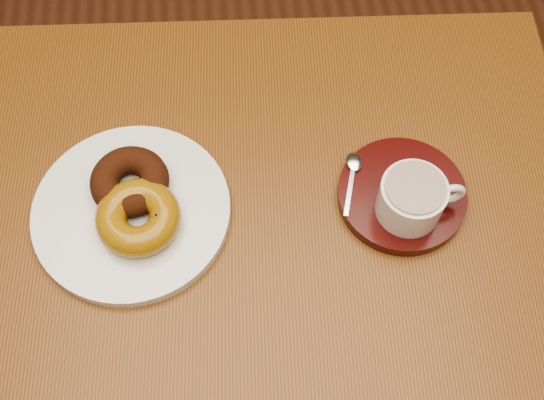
{
  "coord_description": "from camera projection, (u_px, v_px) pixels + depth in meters",
  "views": [
    {
      "loc": [
        0.04,
        -0.09,
        1.52
      ],
      "look_at": [
        0.07,
        0.29,
        0.79
      ],
      "focal_mm": 45.0,
      "sensor_mm": 36.0,
      "label": 1
    }
  ],
  "objects": [
    {
      "name": "cafe_table",
      "position": [
        258.0,
        249.0,
        0.95
      ],
      "size": [
        0.85,
        0.66,
        0.77
      ],
      "rotation": [
        0.0,
        0.0,
        -0.05
      ],
      "color": "brown",
      "rests_on": "ground"
    },
    {
      "name": "donut_plate",
      "position": [
        132.0,
        211.0,
        0.83
      ],
      "size": [
        0.26,
        0.26,
        0.01
      ],
      "primitive_type": "cylinder",
      "rotation": [
        0.0,
        0.0,
        -0.09
      ],
      "color": "silver",
      "rests_on": "cafe_table"
    },
    {
      "name": "donut_cinnamon",
      "position": [
        130.0,
        182.0,
        0.82
      ],
      "size": [
        0.1,
        0.1,
        0.04
      ],
      "primitive_type": "torus",
      "rotation": [
        0.0,
        0.0,
        0.09
      ],
      "color": "#34160A",
      "rests_on": "donut_plate"
    },
    {
      "name": "donut_caramel",
      "position": [
        138.0,
        217.0,
        0.8
      ],
      "size": [
        0.11,
        0.11,
        0.04
      ],
      "rotation": [
        0.0,
        0.0,
        0.06
      ],
      "color": "#936610",
      "rests_on": "donut_plate"
    },
    {
      "name": "saucer",
      "position": [
        402.0,
        195.0,
        0.84
      ],
      "size": [
        0.18,
        0.18,
        0.02
      ],
      "primitive_type": "cylinder",
      "rotation": [
        0.0,
        0.0,
        -0.15
      ],
      "color": "#320806",
      "rests_on": "cafe_table"
    },
    {
      "name": "coffee_cup",
      "position": [
        413.0,
        198.0,
        0.8
      ],
      "size": [
        0.1,
        0.08,
        0.06
      ],
      "rotation": [
        0.0,
        0.0,
        0.03
      ],
      "color": "silver",
      "rests_on": "saucer"
    },
    {
      "name": "teaspoon",
      "position": [
        353.0,
        168.0,
        0.85
      ],
      "size": [
        0.03,
        0.09,
        0.01
      ],
      "rotation": [
        0.0,
        0.0,
        -0.27
      ],
      "color": "silver",
      "rests_on": "saucer"
    }
  ]
}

